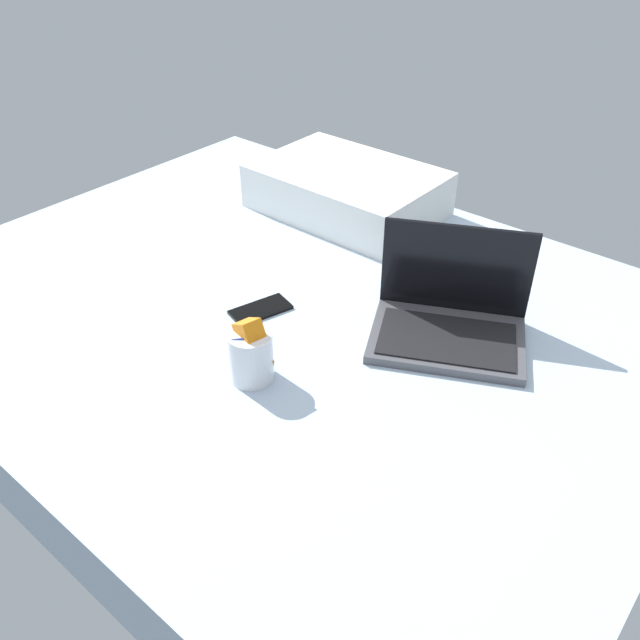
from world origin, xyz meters
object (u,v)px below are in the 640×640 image
laptop (450,318)px  pillow (347,190)px  snack_cup (251,354)px  cell_phone (261,310)px

laptop → pillow: bearing=121.5°
laptop → snack_cup: (-22.97, -38.27, 1.68)cm
laptop → pillow: 65.18cm
cell_phone → pillow: pillow is taller
laptop → snack_cup: laptop is taller
laptop → pillow: laptop is taller
laptop → pillow: size_ratio=0.77×
laptop → cell_phone: 43.47cm
snack_cup → cell_phone: size_ratio=1.03×
snack_cup → pillow: bearing=114.0°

